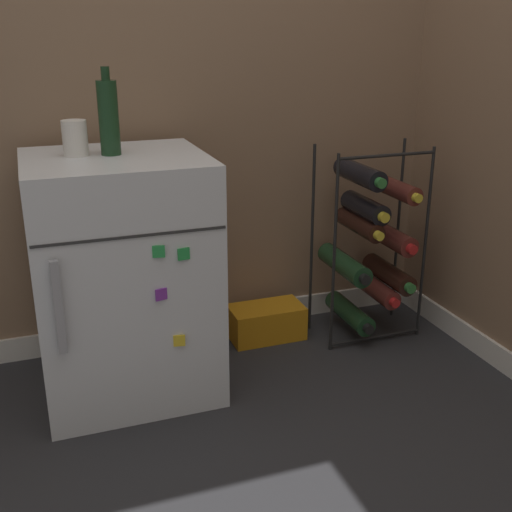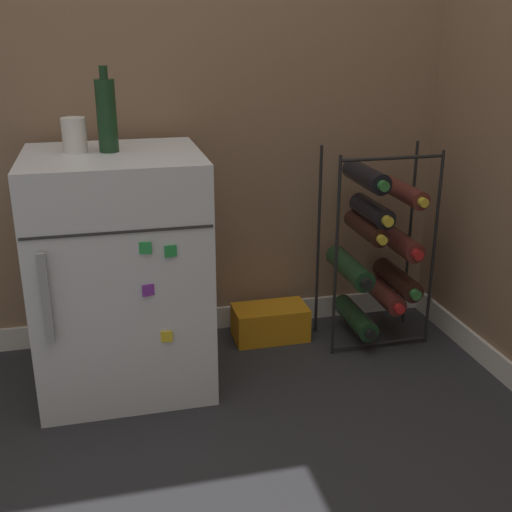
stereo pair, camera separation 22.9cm
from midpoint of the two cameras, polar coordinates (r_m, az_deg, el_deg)
The scene contains 7 objects.
ground_plane at distance 2.10m, azimuth 1.18°, elevation -14.30°, with size 14.00×14.00×0.00m, color #28282B.
wall_back at distance 2.45m, azimuth -5.29°, elevation 21.18°, with size 6.59×0.07×2.50m.
mini_fridge at distance 2.17m, azimuth -14.70°, elevation -1.88°, with size 0.56×0.54×0.80m.
wine_rack at distance 2.51m, azimuth 7.51°, elevation 0.92°, with size 0.40×0.33×0.76m.
soda_box at distance 2.56m, azimuth -1.66°, elevation -5.93°, with size 0.29×0.16×0.13m.
fridge_top_cup at distance 2.09m, azimuth -18.90°, elevation 9.86°, with size 0.08×0.08×0.11m.
fridge_top_bottle at distance 2.07m, azimuth -16.17°, elevation 11.77°, with size 0.06×0.06×0.26m.
Camera 1 is at (-0.74, -1.59, 1.18)m, focal length 45.00 mm.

